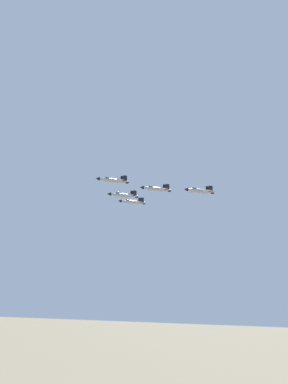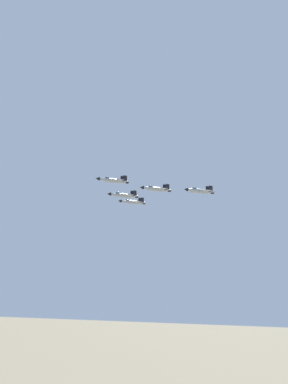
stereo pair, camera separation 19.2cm
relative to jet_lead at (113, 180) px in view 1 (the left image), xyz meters
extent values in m
ellipsoid|color=#9EA3A8|center=(-0.02, 0.02, -0.08)|extent=(13.72, 10.58, 1.99)
cone|color=black|center=(6.98, -4.98, -0.08)|extent=(2.60, 2.53, 1.69)
ellipsoid|color=#334751|center=(2.74, -1.95, 0.66)|extent=(3.02, 2.75, 1.16)
cube|color=#9EA3A8|center=(-0.65, 0.47, -0.19)|extent=(9.28, 11.03, 0.20)
cube|color=black|center=(2.23, 4.51, -0.14)|extent=(3.03, 2.47, 0.24)
cube|color=black|center=(-3.53, -3.57, -0.14)|extent=(3.03, 2.47, 0.24)
cube|color=#9EA3A8|center=(-5.30, 3.78, -0.08)|extent=(5.05, 5.72, 0.20)
cube|color=black|center=(-4.48, 4.41, 1.35)|extent=(1.95, 1.50, 2.87)
cube|color=black|center=(-5.63, 2.80, 1.35)|extent=(1.95, 1.50, 2.87)
cylinder|color=black|center=(-6.67, 4.76, -0.08)|extent=(1.70, 1.77, 1.39)
ellipsoid|color=#9EA3A8|center=(-5.05, 19.51, -4.26)|extent=(13.46, 10.52, 1.96)
cone|color=black|center=(1.81, 14.53, -4.26)|extent=(2.56, 2.49, 1.66)
ellipsoid|color=#334751|center=(-2.34, 17.55, -3.53)|extent=(2.97, 2.72, 1.14)
cube|color=#9EA3A8|center=(-5.66, 19.96, -4.37)|extent=(9.20, 10.84, 0.20)
cube|color=black|center=(-2.79, 23.92, -4.32)|extent=(2.98, 2.45, 0.23)
cube|color=black|center=(-8.53, 16.00, -4.32)|extent=(2.98, 2.45, 0.23)
cube|color=#9EA3A8|center=(-10.22, 23.26, -4.26)|extent=(5.00, 5.63, 0.20)
cube|color=black|center=(-9.40, 23.88, -2.85)|extent=(1.91, 1.49, 2.83)
cube|color=black|center=(-10.55, 22.29, -2.85)|extent=(1.91, 1.49, 2.83)
cylinder|color=black|center=(-11.56, 24.23, -4.26)|extent=(1.68, 1.75, 1.37)
ellipsoid|color=#9EA3A8|center=(-20.07, -1.80, -4.43)|extent=(14.01, 10.93, 2.03)
cone|color=black|center=(-12.93, -6.97, -4.43)|extent=(2.66, 2.59, 1.73)
ellipsoid|color=#334751|center=(-17.25, -3.84, -3.67)|extent=(3.09, 2.83, 1.19)
cube|color=#9EA3A8|center=(-20.71, -1.33, -4.54)|extent=(9.56, 11.27, 0.20)
cube|color=black|center=(-17.73, 2.78, -4.49)|extent=(3.10, 2.55, 0.24)
cube|color=black|center=(-23.70, -5.45, -4.49)|extent=(3.10, 2.55, 0.24)
cube|color=#9EA3A8|center=(-25.45, 2.10, -4.43)|extent=(5.20, 5.85, 0.20)
cube|color=black|center=(-24.60, 2.74, -2.96)|extent=(1.99, 1.55, 2.94)
cube|color=black|center=(-25.79, 1.09, -2.96)|extent=(1.99, 1.55, 2.94)
cylinder|color=black|center=(-26.85, 3.11, -4.43)|extent=(1.75, 1.82, 1.42)
ellipsoid|color=#9EA3A8|center=(-10.07, 39.00, -5.28)|extent=(14.05, 10.76, 2.03)
cone|color=black|center=(-2.89, 33.93, -5.28)|extent=(2.65, 2.58, 1.72)
ellipsoid|color=#334751|center=(-7.23, 37.00, -4.52)|extent=(3.09, 2.80, 1.18)
cube|color=#9EA3A8|center=(-10.71, 39.46, -5.39)|extent=(9.44, 11.28, 0.20)
cube|color=black|center=(-7.79, 43.60, -5.34)|extent=(3.11, 2.52, 0.24)
cube|color=black|center=(-13.64, 35.32, -5.34)|extent=(3.11, 2.52, 0.24)
cube|color=#9EA3A8|center=(-15.48, 42.82, -5.28)|extent=(5.14, 5.85, 0.20)
cube|color=black|center=(-14.64, 43.47, -3.82)|extent=(2.00, 1.52, 2.93)
cube|color=black|center=(-15.81, 41.81, -3.82)|extent=(2.00, 1.52, 2.93)
cylinder|color=black|center=(-16.88, 43.81, -5.28)|extent=(1.74, 1.81, 1.42)
ellipsoid|color=#9EA3A8|center=(-40.12, -3.61, -5.47)|extent=(13.67, 10.35, 1.97)
cone|color=black|center=(-33.13, -8.48, -5.47)|extent=(2.57, 2.49, 1.67)
ellipsoid|color=#334751|center=(-37.36, -5.54, -4.73)|extent=(2.99, 2.71, 1.15)
cube|color=#9EA3A8|center=(-40.75, -3.18, -5.58)|extent=(9.11, 10.96, 0.20)
cube|color=black|center=(-37.94, 0.86, -5.53)|extent=(3.02, 2.42, 0.24)
cube|color=black|center=(-43.55, -7.21, -5.53)|extent=(3.02, 2.42, 0.24)
cube|color=#9EA3A8|center=(-45.39, 0.05, -5.47)|extent=(4.97, 5.68, 0.20)
cube|color=black|center=(-44.58, 0.68, -4.05)|extent=(1.94, 1.46, 2.84)
cube|color=black|center=(-45.70, -0.93, -4.05)|extent=(1.94, 1.46, 2.84)
cylinder|color=black|center=(-46.75, 1.00, -5.47)|extent=(1.68, 1.75, 1.38)
camera|label=1|loc=(209.79, 78.30, -37.31)|focal=45.44mm
camera|label=2|loc=(209.74, 78.48, -37.31)|focal=45.44mm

